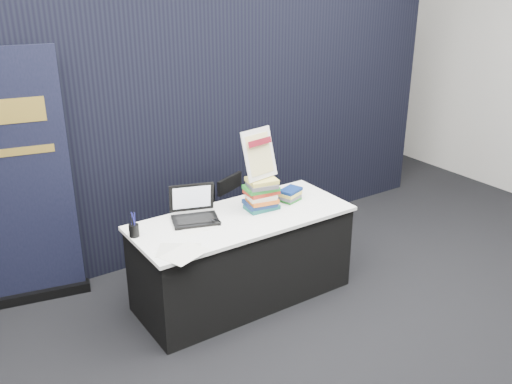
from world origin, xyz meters
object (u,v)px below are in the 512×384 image
Objects in this scene: book_stack_tall at (261,194)px; book_stack_short at (290,195)px; pullup_banner at (18,198)px; display_table at (243,257)px; info_sign at (259,155)px; laptop at (192,212)px; stacking_chair at (238,217)px.

book_stack_tall is 0.31m from book_stack_short.
book_stack_tall is at bearing -16.70° from pullup_banner.
info_sign is (0.21, 0.07, 0.84)m from display_table.
laptop is at bearing 171.62° from book_stack_short.
stacking_chair is (0.10, 0.52, -0.43)m from book_stack_tall.
book_stack_tall is 1.28× the size of book_stack_short.
pullup_banner is (-1.48, 0.95, 0.55)m from display_table.
laptop is 0.88m from book_stack_short.
pullup_banner is at bearing 151.71° from book_stack_tall.
pullup_banner is at bearing 143.31° from info_sign.
book_stack_tall is 0.68m from stacking_chair.
pullup_banner is at bearing 147.40° from display_table.
book_stack_tall is 0.33m from info_sign.
info_sign is at bearing -124.39° from stacking_chair.
display_table is 0.64m from stacking_chair.
laptop is at bearing -173.35° from stacking_chair.
stacking_chair is (0.30, 0.56, 0.07)m from display_table.
book_stack_tall is 0.65× the size of info_sign.
laptop is 0.20× the size of pullup_banner.
book_stack_tall is at bearing 5.16° from laptop.
laptop reaches higher than display_table.
display_table is at bearing -21.00° from pullup_banner.
display_table is 1.84m from pullup_banner.
book_stack_tall is 0.34× the size of stacking_chair.
book_stack_short is at bearing 1.28° from book_stack_tall.
pullup_banner reaches higher than book_stack_tall.
info_sign is 1.93m from pullup_banner.
stacking_chair is at bearing 79.58° from book_stack_tall.
pullup_banner is (-1.12, 0.77, 0.11)m from laptop.
display_table is 2.22× the size of stacking_chair.
stacking_chair is at bearing 48.54° from laptop.
book_stack_tall is 0.13× the size of pullup_banner.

